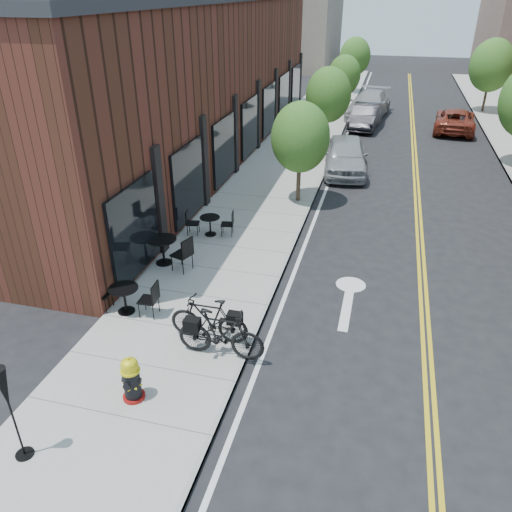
% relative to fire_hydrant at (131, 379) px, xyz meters
% --- Properties ---
extents(ground, '(120.00, 120.00, 0.00)m').
position_rel_fire_hydrant_xyz_m(ground, '(1.88, 2.47, -0.61)').
color(ground, black).
rests_on(ground, ground).
extents(sidewalk_near, '(4.00, 70.00, 0.12)m').
position_rel_fire_hydrant_xyz_m(sidewalk_near, '(-0.12, 12.47, -0.55)').
color(sidewalk_near, '#9E9B93').
rests_on(sidewalk_near, ground).
extents(building_near, '(5.00, 28.00, 7.00)m').
position_rel_fire_hydrant_xyz_m(building_near, '(-4.62, 16.47, 2.89)').
color(building_near, '#3F2014').
rests_on(building_near, ground).
extents(bg_building_left, '(8.00, 14.00, 10.00)m').
position_rel_fire_hydrant_xyz_m(bg_building_left, '(-6.12, 50.47, 4.39)').
color(bg_building_left, '#726656').
rests_on(bg_building_left, ground).
extents(tree_near_a, '(2.20, 2.20, 3.81)m').
position_rel_fire_hydrant_xyz_m(tree_near_a, '(1.28, 11.47, 2.00)').
color(tree_near_a, '#382B1E').
rests_on(tree_near_a, sidewalk_near).
extents(tree_near_b, '(2.30, 2.30, 3.98)m').
position_rel_fire_hydrant_xyz_m(tree_near_b, '(1.28, 19.47, 2.11)').
color(tree_near_b, '#382B1E').
rests_on(tree_near_b, sidewalk_near).
extents(tree_near_c, '(2.10, 2.10, 3.67)m').
position_rel_fire_hydrant_xyz_m(tree_near_c, '(1.28, 27.47, 1.92)').
color(tree_near_c, '#382B1E').
rests_on(tree_near_c, sidewalk_near).
extents(tree_near_d, '(2.40, 2.40, 4.11)m').
position_rel_fire_hydrant_xyz_m(tree_near_d, '(1.28, 35.47, 2.18)').
color(tree_near_d, '#382B1E').
rests_on(tree_near_d, sidewalk_near).
extents(tree_far_c, '(2.80, 2.80, 4.62)m').
position_rel_fire_hydrant_xyz_m(tree_far_c, '(10.48, 30.47, 2.45)').
color(tree_far_c, '#382B1E').
rests_on(tree_far_c, sidewalk_far).
extents(fire_hydrant, '(0.49, 0.49, 1.03)m').
position_rel_fire_hydrant_xyz_m(fire_hydrant, '(0.00, 0.00, 0.00)').
color(fire_hydrant, maroon).
rests_on(fire_hydrant, sidewalk_near).
extents(bicycle_left, '(1.91, 0.54, 1.15)m').
position_rel_fire_hydrant_xyz_m(bicycle_left, '(0.86, 2.22, 0.08)').
color(bicycle_left, black).
rests_on(bicycle_left, sidewalk_near).
extents(bicycle_right, '(2.01, 0.59, 1.21)m').
position_rel_fire_hydrant_xyz_m(bicycle_right, '(1.32, 1.71, 0.11)').
color(bicycle_right, black).
rests_on(bicycle_right, sidewalk_near).
extents(bistro_set_a, '(1.76, 0.79, 0.94)m').
position_rel_fire_hydrant_xyz_m(bistro_set_a, '(-1.61, 2.75, -0.01)').
color(bistro_set_a, black).
rests_on(bistro_set_a, sidewalk_near).
extents(bistro_set_b, '(2.02, 1.10, 1.07)m').
position_rel_fire_hydrant_xyz_m(bistro_set_b, '(-1.72, 5.39, 0.05)').
color(bistro_set_b, black).
rests_on(bistro_set_b, sidewalk_near).
extents(bistro_set_c, '(1.60, 0.79, 0.84)m').
position_rel_fire_hydrant_xyz_m(bistro_set_c, '(-1.02, 7.63, -0.06)').
color(bistro_set_c, black).
rests_on(bistro_set_c, sidewalk_near).
extents(patio_umbrella, '(0.32, 0.32, 1.99)m').
position_rel_fire_hydrant_xyz_m(patio_umbrella, '(-1.24, -1.79, 0.94)').
color(patio_umbrella, black).
rests_on(patio_umbrella, sidewalk_near).
extents(parked_car_a, '(2.37, 4.83, 1.58)m').
position_rel_fire_hydrant_xyz_m(parked_car_a, '(2.68, 15.73, 0.18)').
color(parked_car_a, '#95989C').
rests_on(parked_car_a, ground).
extents(parked_car_b, '(1.83, 4.37, 1.40)m').
position_rel_fire_hydrant_xyz_m(parked_car_b, '(3.02, 24.27, 0.09)').
color(parked_car_b, black).
rests_on(parked_car_b, ground).
extents(parked_car_c, '(2.90, 5.81, 1.62)m').
position_rel_fire_hydrant_xyz_m(parked_car_c, '(3.03, 27.27, 0.20)').
color(parked_car_c, '#A0A0A4').
rests_on(parked_car_c, ground).
extents(parked_car_far, '(2.65, 4.95, 1.32)m').
position_rel_fire_hydrant_xyz_m(parked_car_far, '(8.18, 24.81, 0.05)').
color(parked_car_far, maroon).
rests_on(parked_car_far, ground).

